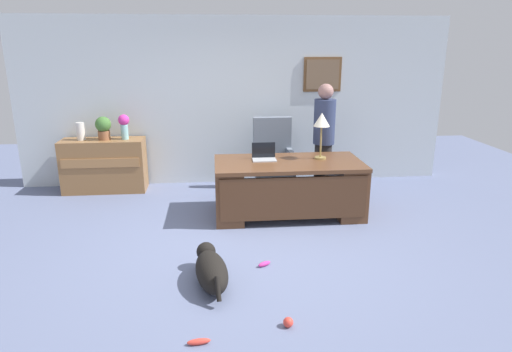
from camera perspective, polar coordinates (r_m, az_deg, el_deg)
ground_plane at (r=5.31m, az=-1.04°, el=-8.75°), size 12.00×12.00×0.00m
back_wall at (r=7.45m, az=-2.60°, el=9.45°), size 7.00×0.16×2.70m
desk at (r=6.08m, az=4.16°, el=-1.28°), size 1.98×0.99×0.75m
credenza at (r=7.48m, az=-18.75°, el=1.30°), size 1.27×0.50×0.83m
armchair at (r=7.04m, az=2.20°, el=2.06°), size 0.60×0.59×1.16m
person_standing at (r=6.82m, az=8.62°, el=4.64°), size 0.32×0.32×1.71m
dog_lying at (r=4.47m, az=-5.75°, el=-11.76°), size 0.41×0.89×0.30m
laptop at (r=6.08m, az=1.02°, el=2.63°), size 0.32×0.22×0.22m
desk_lamp at (r=6.11m, az=8.37°, el=6.74°), size 0.22×0.22×0.63m
vase_with_flowers at (r=7.27m, az=-16.47°, el=6.33°), size 0.17×0.17×0.39m
vase_empty at (r=7.44m, az=-21.45°, el=5.32°), size 0.13×0.13×0.27m
potted_plant at (r=7.34m, az=-18.88°, el=5.93°), size 0.24×0.24×0.36m
dog_toy_ball at (r=3.92m, az=4.13°, el=-18.09°), size 0.09×0.09×0.09m
dog_toy_bone at (r=3.76m, az=-7.30°, el=-20.20°), size 0.19×0.07×0.05m
dog_toy_plush at (r=4.83m, az=1.07°, el=-11.14°), size 0.16×0.12×0.05m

